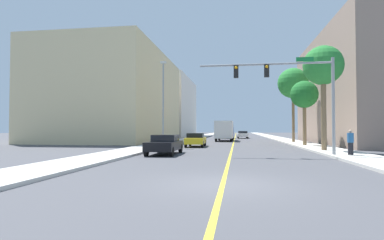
# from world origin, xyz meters

# --- Properties ---
(ground) EXTENTS (192.00, 192.00, 0.00)m
(ground) POSITION_xyz_m (0.00, 42.00, 0.00)
(ground) COLOR #47474C
(sidewalk_left) EXTENTS (2.97, 168.00, 0.15)m
(sidewalk_left) POSITION_xyz_m (-7.67, 42.00, 0.07)
(sidewalk_left) COLOR beige
(sidewalk_left) RESTS_ON ground
(sidewalk_right) EXTENTS (2.97, 168.00, 0.15)m
(sidewalk_right) POSITION_xyz_m (7.67, 42.00, 0.07)
(sidewalk_right) COLOR beige
(sidewalk_right) RESTS_ON ground
(lane_marking_center) EXTENTS (0.16, 144.00, 0.01)m
(lane_marking_center) POSITION_xyz_m (0.00, 42.00, 0.00)
(lane_marking_center) COLOR yellow
(lane_marking_center) RESTS_ON ground
(building_left_near) EXTENTS (14.96, 24.52, 12.90)m
(building_left_near) POSITION_xyz_m (-17.71, 33.61, 6.45)
(building_left_near) COLOR beige
(building_left_near) RESTS_ON ground
(building_left_far) EXTENTS (14.20, 21.88, 13.24)m
(building_left_far) POSITION_xyz_m (-17.32, 58.97, 6.62)
(building_left_far) COLOR silver
(building_left_far) RESTS_ON ground
(building_right_near) EXTENTS (10.37, 24.93, 13.20)m
(building_right_near) POSITION_xyz_m (15.41, 29.43, 6.60)
(building_right_near) COLOR gray
(building_right_near) RESTS_ON ground
(traffic_signal_mast) EXTENTS (8.72, 0.36, 6.33)m
(traffic_signal_mast) POSITION_xyz_m (3.98, 10.78, 4.76)
(traffic_signal_mast) COLOR gray
(traffic_signal_mast) RESTS_ON sidewalk_right
(street_lamp) EXTENTS (0.56, 0.28, 8.25)m
(street_lamp) POSITION_xyz_m (-6.68, 19.16, 4.70)
(street_lamp) COLOR gray
(street_lamp) RESTS_ON sidewalk_left
(palm_near) EXTENTS (3.03, 3.03, 8.07)m
(palm_near) POSITION_xyz_m (7.07, 14.85, 6.58)
(palm_near) COLOR brown
(palm_near) RESTS_ON sidewalk_right
(palm_mid) EXTENTS (2.75, 2.75, 6.50)m
(palm_mid) POSITION_xyz_m (7.20, 22.26, 5.18)
(palm_mid) COLOR brown
(palm_mid) RESTS_ON sidewalk_right
(palm_far) EXTENTS (3.77, 3.77, 9.25)m
(palm_far) POSITION_xyz_m (7.40, 29.66, 7.45)
(palm_far) COLOR brown
(palm_far) RESTS_ON sidewalk_right
(car_black) EXTENTS (1.96, 4.52, 1.37)m
(car_black) POSITION_xyz_m (-4.56, 11.05, 0.71)
(car_black) COLOR black
(car_black) RESTS_ON ground
(car_yellow) EXTENTS (1.88, 4.33, 1.36)m
(car_yellow) POSITION_xyz_m (-3.63, 20.31, 0.71)
(car_yellow) COLOR gold
(car_yellow) RESTS_ON ground
(car_white) EXTENTS (2.03, 4.48, 1.37)m
(car_white) POSITION_xyz_m (1.46, 47.91, 0.72)
(car_white) COLOR white
(car_white) RESTS_ON ground
(car_gray) EXTENTS (2.07, 4.16, 1.31)m
(car_gray) POSITION_xyz_m (-1.17, 45.76, 0.71)
(car_gray) COLOR slate
(car_gray) RESTS_ON ground
(delivery_truck) EXTENTS (2.61, 7.81, 2.88)m
(delivery_truck) POSITION_xyz_m (-1.37, 35.13, 1.56)
(delivery_truck) COLOR #194799
(delivery_truck) RESTS_ON ground
(pedestrian) EXTENTS (0.38, 0.38, 1.59)m
(pedestrian) POSITION_xyz_m (7.53, 10.62, 0.94)
(pedestrian) COLOR black
(pedestrian) RESTS_ON sidewalk_right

